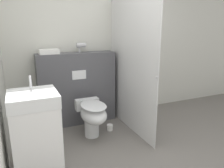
% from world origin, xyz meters
% --- Properties ---
extents(wall_back, '(8.00, 0.06, 2.50)m').
position_xyz_m(wall_back, '(0.00, 1.89, 1.25)').
color(wall_back, silver).
rests_on(wall_back, ground_plane).
extents(partition_panel, '(1.24, 0.29, 1.18)m').
position_xyz_m(partition_panel, '(-0.28, 1.69, 0.59)').
color(partition_panel, '#4C4C51').
rests_on(partition_panel, ground_plane).
extents(shower_glass, '(0.04, 1.42, 2.03)m').
position_xyz_m(shower_glass, '(0.41, 1.14, 1.01)').
color(shower_glass, silver).
rests_on(shower_glass, ground_plane).
extents(toilet, '(0.36, 0.62, 0.52)m').
position_xyz_m(toilet, '(-0.24, 1.08, 0.35)').
color(toilet, white).
rests_on(toilet, ground_plane).
extents(sink_vanity, '(0.47, 0.48, 1.09)m').
position_xyz_m(sink_vanity, '(-1.05, 0.46, 0.48)').
color(sink_vanity, white).
rests_on(sink_vanity, ground_plane).
extents(hair_drier, '(0.17, 0.07, 0.15)m').
position_xyz_m(hair_drier, '(-0.18, 1.73, 1.29)').
color(hair_drier, '#B7B7BC').
rests_on(hair_drier, partition_panel).
extents(folded_towel, '(0.29, 0.19, 0.07)m').
position_xyz_m(folded_towel, '(-0.69, 1.69, 1.21)').
color(folded_towel, white).
rests_on(folded_towel, partition_panel).
extents(spare_toilet_roll, '(0.09, 0.09, 0.09)m').
position_xyz_m(spare_toilet_roll, '(0.08, 1.18, 0.05)').
color(spare_toilet_roll, white).
rests_on(spare_toilet_roll, ground_plane).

